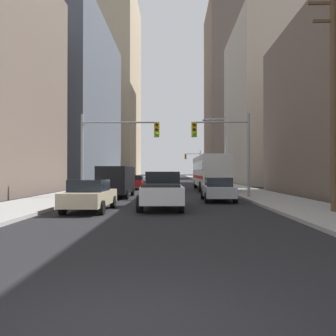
{
  "coord_description": "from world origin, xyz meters",
  "views": [
    {
      "loc": [
        0.61,
        -3.82,
        1.91
      ],
      "look_at": [
        0.0,
        31.75,
        2.28
      ],
      "focal_mm": 34.95,
      "sensor_mm": 36.0,
      "label": 1
    }
  ],
  "objects_px": {
    "city_bus": "(210,171)",
    "pickup_truck_white": "(162,190)",
    "sedan_grey": "(168,182)",
    "traffic_signal_far_right": "(194,161)",
    "sedan_silver": "(218,189)",
    "cargo_van_black": "(117,180)",
    "sedan_red": "(135,182)",
    "traffic_signal_near_left": "(117,140)",
    "sedan_beige": "(90,195)",
    "traffic_signal_near_right": "(224,141)"
  },
  "relations": [
    {
      "from": "city_bus",
      "to": "sedan_grey",
      "type": "relative_size",
      "value": 2.75
    },
    {
      "from": "pickup_truck_white",
      "to": "traffic_signal_near_left",
      "type": "bearing_deg",
      "value": 119.57
    },
    {
      "from": "pickup_truck_white",
      "to": "traffic_signal_far_right",
      "type": "xyz_separation_m",
      "value": [
        4.58,
        47.65,
        3.08
      ]
    },
    {
      "from": "cargo_van_black",
      "to": "sedan_red",
      "type": "relative_size",
      "value": 1.24
    },
    {
      "from": "sedan_silver",
      "to": "sedan_grey",
      "type": "relative_size",
      "value": 1.01
    },
    {
      "from": "city_bus",
      "to": "sedan_beige",
      "type": "height_order",
      "value": "city_bus"
    },
    {
      "from": "pickup_truck_white",
      "to": "cargo_van_black",
      "type": "xyz_separation_m",
      "value": [
        -3.57,
        6.92,
        0.35
      ]
    },
    {
      "from": "city_bus",
      "to": "pickup_truck_white",
      "type": "height_order",
      "value": "city_bus"
    },
    {
      "from": "sedan_red",
      "to": "traffic_signal_near_right",
      "type": "bearing_deg",
      "value": -56.7
    },
    {
      "from": "pickup_truck_white",
      "to": "sedan_grey",
      "type": "distance_m",
      "value": 16.55
    },
    {
      "from": "sedan_silver",
      "to": "traffic_signal_near_right",
      "type": "relative_size",
      "value": 0.71
    },
    {
      "from": "city_bus",
      "to": "sedan_red",
      "type": "xyz_separation_m",
      "value": [
        -7.74,
        1.91,
        -1.16
      ]
    },
    {
      "from": "city_bus",
      "to": "traffic_signal_far_right",
      "type": "relative_size",
      "value": 1.92
    },
    {
      "from": "sedan_silver",
      "to": "cargo_van_black",
      "type": "bearing_deg",
      "value": 156.66
    },
    {
      "from": "city_bus",
      "to": "sedan_silver",
      "type": "distance_m",
      "value": 12.0
    },
    {
      "from": "sedan_grey",
      "to": "traffic_signal_far_right",
      "type": "bearing_deg",
      "value": 81.7
    },
    {
      "from": "sedan_silver",
      "to": "sedan_grey",
      "type": "distance_m",
      "value": 13.11
    },
    {
      "from": "sedan_beige",
      "to": "traffic_signal_near_left",
      "type": "distance_m",
      "value": 8.23
    },
    {
      "from": "sedan_beige",
      "to": "sedan_silver",
      "type": "xyz_separation_m",
      "value": [
        6.86,
        5.33,
        0.0
      ]
    },
    {
      "from": "city_bus",
      "to": "cargo_van_black",
      "type": "distance_m",
      "value": 11.85
    },
    {
      "from": "cargo_van_black",
      "to": "traffic_signal_far_right",
      "type": "distance_m",
      "value": 41.63
    },
    {
      "from": "sedan_beige",
      "to": "sedan_red",
      "type": "height_order",
      "value": "same"
    },
    {
      "from": "sedan_red",
      "to": "traffic_signal_near_left",
      "type": "distance_m",
      "value": 12.12
    },
    {
      "from": "sedan_silver",
      "to": "traffic_signal_near_right",
      "type": "xyz_separation_m",
      "value": [
        0.7,
        2.19,
        3.29
      ]
    },
    {
      "from": "traffic_signal_near_left",
      "to": "traffic_signal_far_right",
      "type": "relative_size",
      "value": 1.0
    },
    {
      "from": "traffic_signal_near_right",
      "to": "traffic_signal_far_right",
      "type": "xyz_separation_m",
      "value": [
        0.43,
        41.58,
        -0.04
      ]
    },
    {
      "from": "cargo_van_black",
      "to": "sedan_grey",
      "type": "bearing_deg",
      "value": 69.47
    },
    {
      "from": "sedan_grey",
      "to": "traffic_signal_far_right",
      "type": "xyz_separation_m",
      "value": [
        4.54,
        31.11,
        3.24
      ]
    },
    {
      "from": "sedan_silver",
      "to": "traffic_signal_near_left",
      "type": "xyz_separation_m",
      "value": [
        -6.9,
        2.19,
        3.35
      ]
    },
    {
      "from": "traffic_signal_near_left",
      "to": "traffic_signal_near_right",
      "type": "distance_m",
      "value": 7.6
    },
    {
      "from": "sedan_beige",
      "to": "sedan_red",
      "type": "bearing_deg",
      "value": 90.27
    },
    {
      "from": "sedan_beige",
      "to": "traffic_signal_far_right",
      "type": "distance_m",
      "value": 49.85
    },
    {
      "from": "city_bus",
      "to": "sedan_red",
      "type": "relative_size",
      "value": 2.73
    },
    {
      "from": "pickup_truck_white",
      "to": "sedan_grey",
      "type": "relative_size",
      "value": 1.3
    },
    {
      "from": "sedan_silver",
      "to": "sedan_grey",
      "type": "xyz_separation_m",
      "value": [
        -3.41,
        12.65,
        0.0
      ]
    },
    {
      "from": "sedan_grey",
      "to": "sedan_silver",
      "type": "bearing_deg",
      "value": -74.91
    },
    {
      "from": "cargo_van_black",
      "to": "pickup_truck_white",
      "type": "bearing_deg",
      "value": -62.72
    },
    {
      "from": "sedan_beige",
      "to": "traffic_signal_near_left",
      "type": "bearing_deg",
      "value": 90.3
    },
    {
      "from": "sedan_beige",
      "to": "traffic_signal_near_left",
      "type": "relative_size",
      "value": 0.71
    },
    {
      "from": "cargo_van_black",
      "to": "sedan_silver",
      "type": "bearing_deg",
      "value": -23.34
    },
    {
      "from": "sedan_silver",
      "to": "traffic_signal_far_right",
      "type": "xyz_separation_m",
      "value": [
        1.13,
        43.76,
        3.24
      ]
    },
    {
      "from": "traffic_signal_far_right",
      "to": "traffic_signal_near_left",
      "type": "bearing_deg",
      "value": -100.93
    },
    {
      "from": "pickup_truck_white",
      "to": "traffic_signal_far_right",
      "type": "distance_m",
      "value": 47.97
    },
    {
      "from": "cargo_van_black",
      "to": "traffic_signal_near_right",
      "type": "distance_m",
      "value": 8.24
    },
    {
      "from": "city_bus",
      "to": "pickup_truck_white",
      "type": "relative_size",
      "value": 2.11
    },
    {
      "from": "sedan_beige",
      "to": "traffic_signal_near_right",
      "type": "xyz_separation_m",
      "value": [
        7.56,
        7.52,
        3.29
      ]
    },
    {
      "from": "traffic_signal_near_right",
      "to": "traffic_signal_far_right",
      "type": "bearing_deg",
      "value": 89.41
    },
    {
      "from": "sedan_red",
      "to": "traffic_signal_near_left",
      "type": "relative_size",
      "value": 0.71
    },
    {
      "from": "sedan_grey",
      "to": "traffic_signal_far_right",
      "type": "distance_m",
      "value": 31.6
    },
    {
      "from": "cargo_van_black",
      "to": "traffic_signal_near_right",
      "type": "height_order",
      "value": "traffic_signal_near_right"
    }
  ]
}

